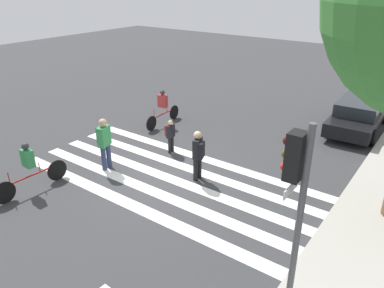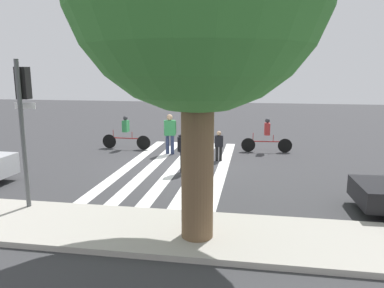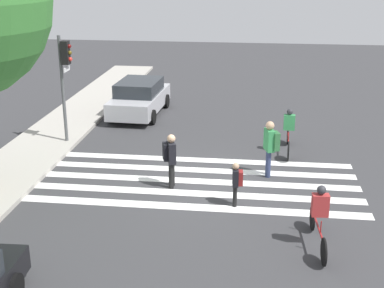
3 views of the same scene
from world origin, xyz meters
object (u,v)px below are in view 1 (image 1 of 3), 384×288
(pedestrian_child_with_backpack, at_px, (170,134))
(cyclist_near_curb, at_px, (29,166))
(pedestrian_adult_yellow_jacket, at_px, (198,152))
(car_parked_dark_suv, at_px, (359,114))
(pedestrian_adult_tall_backpack, at_px, (104,140))
(cyclist_mid_street, at_px, (163,106))
(traffic_light, at_px, (295,191))

(pedestrian_child_with_backpack, distance_m, cyclist_near_curb, 5.01)
(pedestrian_adult_yellow_jacket, relative_size, car_parked_dark_suv, 0.35)
(pedestrian_adult_tall_backpack, xyz_separation_m, car_parked_dark_suv, (-8.97, 6.08, -0.39))
(pedestrian_child_with_backpack, xyz_separation_m, cyclist_near_curb, (4.72, -1.68, 0.11))
(pedestrian_adult_tall_backpack, height_order, cyclist_mid_street, pedestrian_adult_tall_backpack)
(traffic_light, height_order, cyclist_near_curb, traffic_light)
(pedestrian_adult_tall_backpack, xyz_separation_m, cyclist_near_curb, (2.38, -0.70, -0.21))
(pedestrian_adult_yellow_jacket, distance_m, cyclist_mid_street, 5.21)
(pedestrian_adult_tall_backpack, relative_size, pedestrian_child_with_backpack, 1.42)
(cyclist_near_curb, bearing_deg, traffic_light, 92.68)
(traffic_light, distance_m, car_parked_dark_suv, 11.54)
(pedestrian_child_with_backpack, relative_size, cyclist_mid_street, 0.55)
(cyclist_near_curb, xyz_separation_m, car_parked_dark_suv, (-11.36, 6.78, -0.18))
(pedestrian_child_with_backpack, relative_size, cyclist_near_curb, 0.53)
(traffic_light, height_order, pedestrian_adult_yellow_jacket, traffic_light)
(cyclist_mid_street, relative_size, car_parked_dark_suv, 0.49)
(cyclist_near_curb, bearing_deg, car_parked_dark_suv, 151.03)
(cyclist_mid_street, bearing_deg, pedestrian_adult_tall_backpack, 10.60)
(traffic_light, bearing_deg, pedestrian_adult_yellow_jacket, -128.30)
(traffic_light, bearing_deg, cyclist_mid_street, -127.80)
(pedestrian_adult_tall_backpack, xyz_separation_m, pedestrian_child_with_backpack, (-2.34, 0.97, -0.32))
(pedestrian_child_with_backpack, bearing_deg, pedestrian_adult_yellow_jacket, 56.56)
(pedestrian_child_with_backpack, bearing_deg, cyclist_near_curb, -24.87)
(traffic_light, bearing_deg, pedestrian_child_with_backpack, -125.33)
(traffic_light, xyz_separation_m, cyclist_near_curb, (0.11, -8.17, -2.01))
(pedestrian_child_with_backpack, distance_m, car_parked_dark_suv, 8.37)
(cyclist_mid_street, distance_m, cyclist_near_curb, 6.78)
(cyclist_mid_street, bearing_deg, pedestrian_child_with_backpack, 41.84)
(traffic_light, distance_m, cyclist_near_curb, 8.42)
(pedestrian_adult_tall_backpack, distance_m, pedestrian_adult_yellow_jacket, 3.28)
(pedestrian_adult_tall_backpack, xyz_separation_m, cyclist_mid_street, (-4.39, -1.11, -0.22))
(car_parked_dark_suv, bearing_deg, cyclist_near_curb, -33.11)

